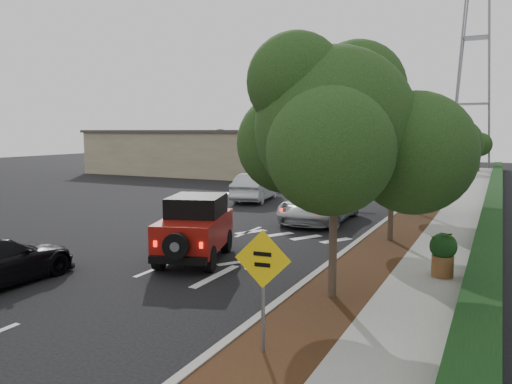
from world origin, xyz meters
The scene contains 18 objects.
ground centered at (0.00, 0.00, 0.00)m, with size 120.00×120.00×0.00m, color black.
curb centered at (4.60, 12.00, 0.07)m, with size 0.20×70.00×0.15m, color #9E9B93.
planting_strip centered at (5.60, 12.00, 0.06)m, with size 1.80×70.00×0.12m, color black.
sidewalk centered at (7.50, 12.00, 0.06)m, with size 2.00×70.00×0.12m, color gray.
hedge centered at (8.90, 12.00, 0.40)m, with size 0.80×70.00×0.80m, color black.
commercial_building centered at (-16.00, 30.00, 2.00)m, with size 22.00×12.00×4.00m, color gray.
transmission_tower centered at (6.00, 48.00, 0.00)m, with size 7.00×4.00×28.00m, color slate, non-canonical shape.
street_tree_near centered at (5.60, -0.50, 0.00)m, with size 3.80×3.80×5.92m, color black, non-canonical shape.
street_tree_mid centered at (5.60, 6.50, 0.00)m, with size 3.20×3.20×5.32m, color black, non-canonical shape.
street_tree_far centered at (5.60, 13.00, 0.00)m, with size 3.40×3.40×5.62m, color black, non-canonical shape.
light_pole_a centered at (-6.50, 26.00, 0.00)m, with size 2.00×0.22×9.00m, color slate, non-canonical shape.
light_pole_b centered at (-7.50, 38.00, 0.00)m, with size 2.00×0.22×9.00m, color slate, non-canonical shape.
red_jeep centered at (0.44, 1.44, 1.04)m, with size 2.81×4.17×2.04m.
silver_suv_ahead centered at (1.81, 9.62, 0.78)m, with size 2.59×5.61×1.56m, color #ACB0B4.
silver_sedan_oncoming centered at (-3.80, 14.38, 0.80)m, with size 1.70×4.89×1.61m, color #B3B6BB.
parked_suv centered at (-8.83, 24.79, 0.72)m, with size 1.71×4.25×1.45m, color #B4B5BC.
speed_hump_sign centered at (5.40, -4.02, 1.56)m, with size 1.06×0.13×2.26m.
terracotta_planter centered at (7.83, 2.41, 0.86)m, with size 0.73×0.73×1.28m.
Camera 1 is at (9.12, -11.86, 4.12)m, focal length 35.00 mm.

